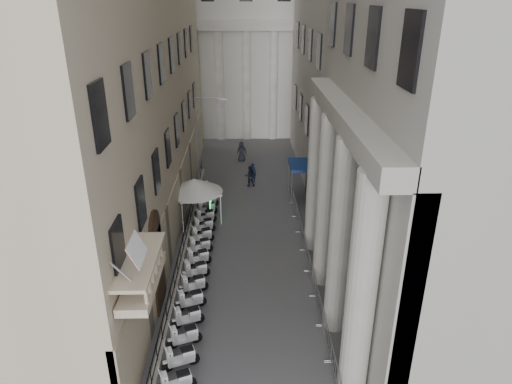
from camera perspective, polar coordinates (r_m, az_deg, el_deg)
far_building at (r=56.67m, az=-1.29°, el=22.88°), size 22.00×10.00×30.00m
iron_fence at (r=31.16m, az=-8.78°, el=-6.86°), size 0.30×28.00×1.40m
blue_awning at (r=38.27m, az=5.28°, el=-0.68°), size 1.60×3.00×3.00m
scooter_2 at (r=22.50m, az=-9.27°, el=-20.80°), size 1.51×1.02×1.50m
scooter_3 at (r=23.53m, az=-8.82°, el=-18.39°), size 1.51×1.02×1.50m
scooter_4 at (r=24.60m, az=-8.42°, el=-16.19°), size 1.51×1.02×1.50m
scooter_5 at (r=25.70m, az=-8.06°, el=-14.17°), size 1.51×1.02×1.50m
scooter_6 at (r=26.84m, az=-7.74°, el=-12.31°), size 1.51×1.02×1.50m
scooter_7 at (r=28.00m, az=-7.45°, el=-10.61°), size 1.51×1.02×1.50m
scooter_8 at (r=29.18m, az=-7.18°, el=-9.05°), size 1.51×1.02×1.50m
scooter_9 at (r=30.38m, az=-6.94°, el=-7.61°), size 1.51×1.02×1.50m
scooter_10 at (r=31.60m, az=-6.71°, el=-6.28°), size 1.51×1.02×1.50m
scooter_11 at (r=32.84m, az=-6.51°, el=-5.04°), size 1.51×1.02×1.50m
scooter_12 at (r=34.09m, az=-6.32°, el=-3.90°), size 1.51×1.02×1.50m
scooter_13 at (r=35.36m, az=-6.14°, el=-2.84°), size 1.51×1.02×1.50m
scooter_14 at (r=36.64m, az=-5.98°, el=-1.86°), size 1.51×1.02×1.50m
barrier_0 at (r=21.88m, az=9.90°, el=-22.45°), size 0.60×2.40×1.10m
barrier_1 at (r=23.65m, az=8.74°, el=-18.13°), size 0.60×2.40×1.10m
barrier_2 at (r=25.54m, az=7.79°, el=-14.43°), size 0.60×2.40×1.10m
barrier_3 at (r=27.53m, az=7.00°, el=-11.24°), size 0.60×2.40×1.10m
barrier_4 at (r=29.59m, az=6.33°, el=-8.49°), size 0.60×2.40×1.10m
barrier_5 at (r=31.72m, az=5.76°, el=-6.11°), size 0.60×2.40×1.10m
barrier_6 at (r=33.90m, az=5.26°, el=-4.02°), size 0.60×2.40×1.10m
barrier_7 at (r=36.12m, az=4.83°, el=-2.19°), size 0.60×2.40×1.10m
security_tent at (r=32.98m, az=-6.54°, el=0.49°), size 4.13×4.13×3.35m
street_lamp at (r=37.88m, az=-6.95°, el=6.81°), size 2.65×0.48×8.12m
info_kiosk at (r=34.99m, az=-5.90°, el=-1.56°), size 0.35×0.83×1.71m
pedestrian_a at (r=40.97m, az=-0.43°, el=2.44°), size 0.70×0.51×1.78m
pedestrian_b at (r=40.07m, az=-0.79°, el=2.02°), size 0.95×0.77×1.87m
pedestrian_c at (r=46.20m, az=-1.81°, el=5.07°), size 1.04×0.73×2.02m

